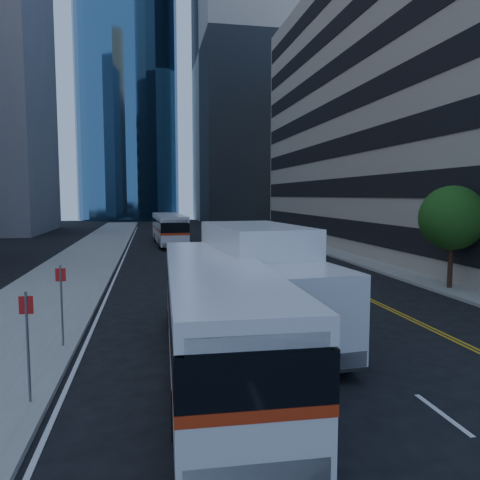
{
  "coord_description": "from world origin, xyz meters",
  "views": [
    {
      "loc": [
        -5.65,
        -12.78,
        4.75
      ],
      "look_at": [
        -1.85,
        7.3,
        2.8
      ],
      "focal_mm": 35.0,
      "sensor_mm": 36.0,
      "label": 1
    }
  ],
  "objects": [
    {
      "name": "sidewalk_west",
      "position": [
        -10.5,
        25.0,
        0.07
      ],
      "size": [
        5.0,
        90.0,
        0.15
      ],
      "primitive_type": "cube",
      "color": "gray",
      "rests_on": "ground"
    },
    {
      "name": "office_tower_north",
      "position": [
        18.0,
        72.0,
        30.0
      ],
      "size": [
        30.0,
        28.0,
        60.0
      ],
      "primitive_type": "cube",
      "color": "gray",
      "rests_on": "ground"
    },
    {
      "name": "sidewalk_east",
      "position": [
        9.0,
        25.0,
        0.07
      ],
      "size": [
        2.0,
        90.0,
        0.15
      ],
      "primitive_type": "cube",
      "color": "gray",
      "rests_on": "ground"
    },
    {
      "name": "glass_tower",
      "position": [
        -10.0,
        85.0,
        40.0
      ],
      "size": [
        20.0,
        20.0,
        80.0
      ],
      "primitive_type": "cylinder",
      "color": "#2E567C",
      "rests_on": "ground"
    },
    {
      "name": "street_tree",
      "position": [
        9.0,
        8.0,
        3.64
      ],
      "size": [
        3.2,
        3.2,
        5.1
      ],
      "color": "#332114",
      "rests_on": "sidewalk_east"
    },
    {
      "name": "box_truck",
      "position": [
        -2.06,
        1.74,
        1.97
      ],
      "size": [
        3.4,
        8.03,
        3.74
      ],
      "rotation": [
        0.0,
        0.0,
        0.09
      ],
      "color": "silver",
      "rests_on": "ground"
    },
    {
      "name": "bus_rear",
      "position": [
        -4.0,
        32.86,
        1.6
      ],
      "size": [
        3.11,
        11.46,
        2.92
      ],
      "rotation": [
        0.0,
        0.0,
        0.06
      ],
      "color": "silver",
      "rests_on": "ground"
    },
    {
      "name": "bus_front",
      "position": [
        -4.0,
        -0.57,
        1.62
      ],
      "size": [
        2.78,
        11.53,
        2.96
      ],
      "rotation": [
        0.0,
        0.0,
        -0.02
      ],
      "color": "white",
      "rests_on": "ground"
    },
    {
      "name": "ground",
      "position": [
        0.0,
        0.0,
        0.0
      ],
      "size": [
        160.0,
        160.0,
        0.0
      ],
      "primitive_type": "plane",
      "color": "black",
      "rests_on": "ground"
    }
  ]
}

